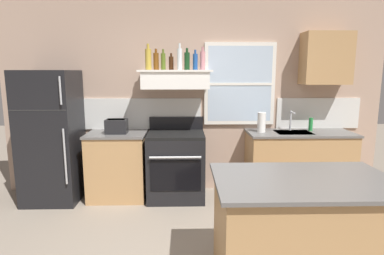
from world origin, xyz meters
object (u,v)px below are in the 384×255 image
bottle_clear_tall (180,59)px  dish_soap_bottle (311,124)px  toaster (117,126)px  bottle_dark_green_wine (187,61)px  paper_towel_roll (262,122)px  bottle_blue_liqueur (195,61)px  refrigerator (51,137)px  kitchen_island (302,233)px  bottle_brown_stout (171,63)px  bottle_rose_pink (203,60)px  bottle_olive_oil_square (163,61)px  bottle_champagne_gold_foil (148,59)px  stove_range (176,165)px  bottle_amber_wine (156,61)px

bottle_clear_tall → dish_soap_bottle: bearing=3.1°
toaster → bottle_clear_tall: (0.85, 0.04, 0.88)m
bottle_clear_tall → dish_soap_bottle: 2.03m
bottle_clear_tall → bottle_dark_green_wine: size_ratio=1.21×
paper_towel_roll → bottle_clear_tall: bearing=179.9°
bottle_dark_green_wine → bottle_blue_liqueur: bottle_dark_green_wine is taller
refrigerator → bottle_dark_green_wine: bearing=2.8°
bottle_blue_liqueur → paper_towel_roll: bearing=-4.3°
refrigerator → kitchen_island: 3.30m
bottle_brown_stout → bottle_rose_pink: bottle_rose_pink is taller
bottle_olive_oil_square → bottle_blue_liqueur: 0.42m
bottle_champagne_gold_foil → bottle_clear_tall: size_ratio=0.98×
toaster → paper_towel_roll: 1.95m
bottle_champagne_gold_foil → paper_towel_roll: bearing=-0.2°
toaster → bottle_dark_green_wine: bottle_dark_green_wine is taller
bottle_champagne_gold_foil → bottle_brown_stout: (0.29, 0.10, -0.05)m
bottle_champagne_gold_foil → paper_towel_roll: 1.73m
refrigerator → bottle_clear_tall: (1.71, 0.06, 1.02)m
bottle_blue_liqueur → dish_soap_bottle: bearing=1.1°
refrigerator → stove_range: 1.70m
bottle_clear_tall → dish_soap_bottle: (1.82, 0.10, -0.89)m
bottle_dark_green_wine → kitchen_island: (0.89, -1.95, -1.41)m
kitchen_island → bottle_blue_liqueur: bearing=111.4°
bottle_amber_wine → bottle_clear_tall: bearing=-10.2°
bottle_blue_liqueur → stove_range: bearing=-158.1°
toaster → bottle_blue_liqueur: (1.05, 0.11, 0.85)m
bottle_olive_oil_square → refrigerator: bearing=-176.8°
dish_soap_bottle → bottle_blue_liqueur: bearing=-178.9°
bottle_amber_wine → bottle_rose_pink: (0.62, 0.06, 0.01)m
bottle_champagne_gold_foil → bottle_olive_oil_square: (0.19, 0.02, -0.03)m
stove_range → bottle_olive_oil_square: size_ratio=4.07×
kitchen_island → bottle_rose_pink: bearing=108.4°
stove_range → bottle_amber_wine: bottle_amber_wine is taller
bottle_champagne_gold_foil → dish_soap_bottle: bottle_champagne_gold_foil is taller
bottle_dark_green_wine → paper_towel_roll: bottle_dark_green_wine is taller
bottle_champagne_gold_foil → bottle_dark_green_wine: bottle_champagne_gold_foil is taller
bottle_dark_green_wine → dish_soap_bottle: bearing=2.4°
dish_soap_bottle → toaster: bearing=-177.0°
bottle_dark_green_wine → bottle_rose_pink: (0.21, 0.09, 0.01)m
bottle_brown_stout → bottle_clear_tall: bottle_clear_tall is taller
paper_towel_roll → dish_soap_bottle: paper_towel_roll is taller
bottle_champagne_gold_foil → bottle_amber_wine: bottle_champagne_gold_foil is taller
stove_range → dish_soap_bottle: same height
paper_towel_roll → bottle_olive_oil_square: bearing=179.0°
bottle_clear_tall → kitchen_island: (0.98, -1.93, -1.43)m
bottle_amber_wine → stove_range: bearing=-20.6°
bottle_amber_wine → bottle_brown_stout: bottle_amber_wine is taller
refrigerator → bottle_champagne_gold_foil: 1.65m
bottle_brown_stout → bottle_champagne_gold_foil: bearing=-160.7°
stove_range → bottle_rose_pink: 1.46m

